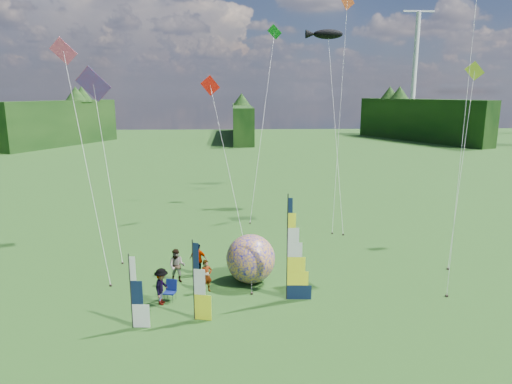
{
  "coord_description": "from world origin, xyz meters",
  "views": [
    {
      "loc": [
        -2.08,
        -17.36,
        10.21
      ],
      "look_at": [
        -1.0,
        4.0,
        5.5
      ],
      "focal_mm": 32.0,
      "sensor_mm": 36.0,
      "label": 1
    }
  ],
  "objects_px": {
    "feather_banner_main": "(287,250)",
    "spectator_b": "(177,266)",
    "spectator_d": "(198,259)",
    "kite_whale": "(335,114)",
    "side_banner_far": "(131,293)",
    "spectator_a": "(206,276)",
    "side_banner_left": "(193,282)",
    "camp_chair": "(170,291)",
    "spectator_c": "(162,286)",
    "bol_inflatable": "(251,259)"
  },
  "relations": [
    {
      "from": "feather_banner_main",
      "to": "spectator_b",
      "type": "xyz_separation_m",
      "value": [
        -5.73,
        2.41,
        -1.68
      ]
    },
    {
      "from": "spectator_d",
      "to": "kite_whale",
      "type": "bearing_deg",
      "value": -110.95
    },
    {
      "from": "side_banner_far",
      "to": "spectator_a",
      "type": "height_order",
      "value": "side_banner_far"
    },
    {
      "from": "side_banner_far",
      "to": "spectator_b",
      "type": "distance_m",
      "value": 5.11
    },
    {
      "from": "side_banner_left",
      "to": "spectator_b",
      "type": "bearing_deg",
      "value": 120.27
    },
    {
      "from": "side_banner_far",
      "to": "camp_chair",
      "type": "xyz_separation_m",
      "value": [
        1.3,
        2.57,
        -1.14
      ]
    },
    {
      "from": "side_banner_left",
      "to": "side_banner_far",
      "type": "xyz_separation_m",
      "value": [
        -2.67,
        -0.61,
        -0.19
      ]
    },
    {
      "from": "spectator_d",
      "to": "kite_whale",
      "type": "relative_size",
      "value": 0.11
    },
    {
      "from": "spectator_a",
      "to": "spectator_c",
      "type": "distance_m",
      "value": 2.48
    },
    {
      "from": "side_banner_far",
      "to": "bol_inflatable",
      "type": "height_order",
      "value": "side_banner_far"
    },
    {
      "from": "kite_whale",
      "to": "camp_chair",
      "type": "bearing_deg",
      "value": -131.81
    },
    {
      "from": "side_banner_left",
      "to": "spectator_b",
      "type": "distance_m",
      "value": 4.53
    },
    {
      "from": "side_banner_left",
      "to": "spectator_c",
      "type": "bearing_deg",
      "value": 149.94
    },
    {
      "from": "spectator_b",
      "to": "kite_whale",
      "type": "bearing_deg",
      "value": 57.92
    },
    {
      "from": "spectator_b",
      "to": "side_banner_left",
      "type": "bearing_deg",
      "value": -65.52
    },
    {
      "from": "spectator_b",
      "to": "kite_whale",
      "type": "xyz_separation_m",
      "value": [
        11.49,
        13.77,
        7.52
      ]
    },
    {
      "from": "side_banner_far",
      "to": "spectator_b",
      "type": "xyz_separation_m",
      "value": [
        1.4,
        4.86,
        -0.72
      ]
    },
    {
      "from": "spectator_c",
      "to": "spectator_d",
      "type": "bearing_deg",
      "value": -12.69
    },
    {
      "from": "bol_inflatable",
      "to": "spectator_d",
      "type": "height_order",
      "value": "bol_inflatable"
    },
    {
      "from": "kite_whale",
      "to": "side_banner_far",
      "type": "bearing_deg",
      "value": -130.68
    },
    {
      "from": "bol_inflatable",
      "to": "kite_whale",
      "type": "xyz_separation_m",
      "value": [
        7.47,
        13.94,
        7.12
      ]
    },
    {
      "from": "feather_banner_main",
      "to": "camp_chair",
      "type": "bearing_deg",
      "value": -177.3
    },
    {
      "from": "feather_banner_main",
      "to": "camp_chair",
      "type": "distance_m",
      "value": 6.19
    },
    {
      "from": "side_banner_left",
      "to": "spectator_d",
      "type": "distance_m",
      "value": 5.39
    },
    {
      "from": "side_banner_left",
      "to": "bol_inflatable",
      "type": "height_order",
      "value": "side_banner_left"
    },
    {
      "from": "side_banner_far",
      "to": "bol_inflatable",
      "type": "distance_m",
      "value": 7.18
    },
    {
      "from": "side_banner_far",
      "to": "camp_chair",
      "type": "bearing_deg",
      "value": 68.04
    },
    {
      "from": "spectator_a",
      "to": "feather_banner_main",
      "type": "bearing_deg",
      "value": -44.86
    },
    {
      "from": "spectator_a",
      "to": "spectator_d",
      "type": "relative_size",
      "value": 0.96
    },
    {
      "from": "spectator_a",
      "to": "side_banner_left",
      "type": "bearing_deg",
      "value": -127.18
    },
    {
      "from": "feather_banner_main",
      "to": "bol_inflatable",
      "type": "height_order",
      "value": "feather_banner_main"
    },
    {
      "from": "side_banner_far",
      "to": "spectator_b",
      "type": "relative_size",
      "value": 1.76
    },
    {
      "from": "side_banner_left",
      "to": "spectator_a",
      "type": "xyz_separation_m",
      "value": [
        0.39,
        2.94,
        -0.98
      ]
    },
    {
      "from": "spectator_d",
      "to": "side_banner_left",
      "type": "bearing_deg",
      "value": 110.33
    },
    {
      "from": "feather_banner_main",
      "to": "spectator_a",
      "type": "height_order",
      "value": "feather_banner_main"
    },
    {
      "from": "spectator_c",
      "to": "spectator_d",
      "type": "relative_size",
      "value": 1.02
    },
    {
      "from": "spectator_c",
      "to": "spectator_d",
      "type": "height_order",
      "value": "spectator_c"
    },
    {
      "from": "spectator_b",
      "to": "kite_whale",
      "type": "relative_size",
      "value": 0.11
    },
    {
      "from": "side_banner_far",
      "to": "bol_inflatable",
      "type": "relative_size",
      "value": 1.24
    },
    {
      "from": "spectator_a",
      "to": "spectator_c",
      "type": "relative_size",
      "value": 0.94
    },
    {
      "from": "side_banner_far",
      "to": "kite_whale",
      "type": "relative_size",
      "value": 0.2
    },
    {
      "from": "side_banner_left",
      "to": "kite_whale",
      "type": "distance_m",
      "value": 21.74
    },
    {
      "from": "spectator_b",
      "to": "camp_chair",
      "type": "bearing_deg",
      "value": -84.61
    },
    {
      "from": "feather_banner_main",
      "to": "spectator_d",
      "type": "distance_m",
      "value": 6.04
    },
    {
      "from": "bol_inflatable",
      "to": "kite_whale",
      "type": "relative_size",
      "value": 0.16
    },
    {
      "from": "spectator_b",
      "to": "kite_whale",
      "type": "distance_m",
      "value": 19.45
    },
    {
      "from": "feather_banner_main",
      "to": "camp_chair",
      "type": "relative_size",
      "value": 5.01
    },
    {
      "from": "side_banner_far",
      "to": "camp_chair",
      "type": "height_order",
      "value": "side_banner_far"
    },
    {
      "from": "bol_inflatable",
      "to": "spectator_d",
      "type": "xyz_separation_m",
      "value": [
        -2.93,
        1.22,
        -0.43
      ]
    },
    {
      "from": "feather_banner_main",
      "to": "side_banner_far",
      "type": "distance_m",
      "value": 7.6
    }
  ]
}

